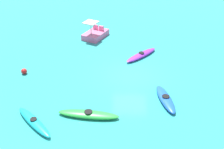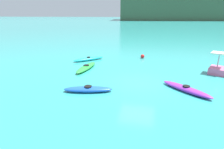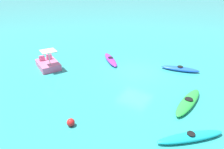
{
  "view_description": "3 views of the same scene",
  "coord_description": "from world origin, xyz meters",
  "px_view_note": "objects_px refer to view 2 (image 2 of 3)",
  "views": [
    {
      "loc": [
        -17.38,
        0.36,
        10.57
      ],
      "look_at": [
        -0.42,
        1.28,
        0.32
      ],
      "focal_mm": 46.35,
      "sensor_mm": 36.0,
      "label": 1
    },
    {
      "loc": [
        0.68,
        -11.76,
        4.48
      ],
      "look_at": [
        -1.98,
        0.59,
        0.28
      ],
      "focal_mm": 29.18,
      "sensor_mm": 36.0,
      "label": 2
    },
    {
      "loc": [
        -6.14,
        13.1,
        6.69
      ],
      "look_at": [
        0.62,
        2.54,
        0.64
      ],
      "focal_mm": 31.95,
      "sensor_mm": 36.0,
      "label": 3
    }
  ],
  "objects_px": {
    "kayak_cyan": "(89,59)",
    "kayak_blue": "(88,89)",
    "kayak_purple": "(186,89)",
    "kayak_green": "(86,67)",
    "buoy_red": "(143,56)"
  },
  "relations": [
    {
      "from": "kayak_cyan",
      "to": "kayak_blue",
      "type": "distance_m",
      "value": 7.86
    },
    {
      "from": "kayak_purple",
      "to": "kayak_green",
      "type": "distance_m",
      "value": 8.21
    },
    {
      "from": "kayak_green",
      "to": "buoy_red",
      "type": "height_order",
      "value": "buoy_red"
    },
    {
      "from": "kayak_blue",
      "to": "kayak_purple",
      "type": "xyz_separation_m",
      "value": [
        5.8,
        1.29,
        -0.0
      ]
    },
    {
      "from": "kayak_green",
      "to": "buoy_red",
      "type": "bearing_deg",
      "value": 48.9
    },
    {
      "from": "kayak_cyan",
      "to": "kayak_blue",
      "type": "xyz_separation_m",
      "value": [
        2.54,
        -7.44,
        0.0
      ]
    },
    {
      "from": "kayak_cyan",
      "to": "buoy_red",
      "type": "distance_m",
      "value": 5.74
    },
    {
      "from": "kayak_blue",
      "to": "kayak_green",
      "type": "bearing_deg",
      "value": 111.08
    },
    {
      "from": "buoy_red",
      "to": "kayak_green",
      "type": "bearing_deg",
      "value": -131.1
    },
    {
      "from": "kayak_cyan",
      "to": "kayak_green",
      "type": "bearing_deg",
      "value": -74.66
    },
    {
      "from": "kayak_purple",
      "to": "buoy_red",
      "type": "height_order",
      "value": "buoy_red"
    },
    {
      "from": "kayak_blue",
      "to": "kayak_purple",
      "type": "height_order",
      "value": "same"
    },
    {
      "from": "kayak_purple",
      "to": "kayak_green",
      "type": "relative_size",
      "value": 0.82
    },
    {
      "from": "kayak_blue",
      "to": "kayak_purple",
      "type": "distance_m",
      "value": 5.95
    },
    {
      "from": "kayak_cyan",
      "to": "kayak_purple",
      "type": "bearing_deg",
      "value": -36.36
    }
  ]
}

